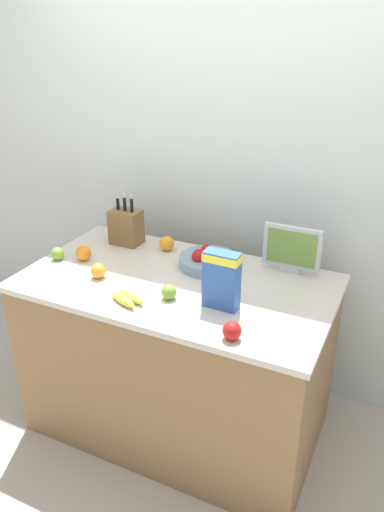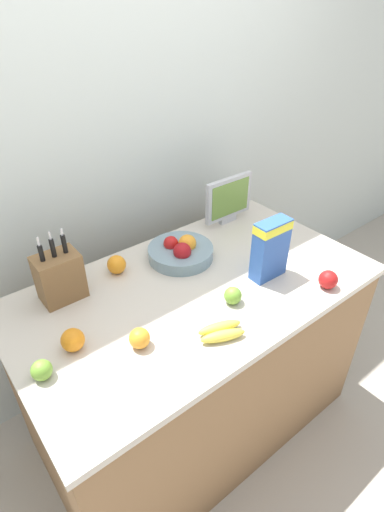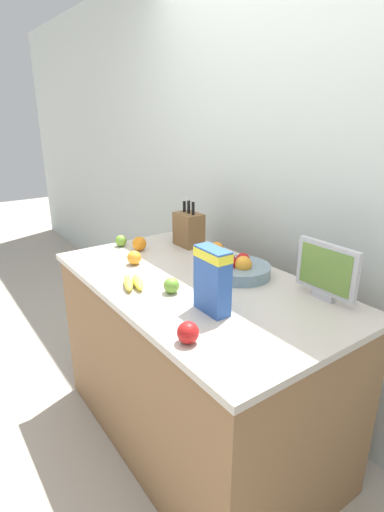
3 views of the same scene
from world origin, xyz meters
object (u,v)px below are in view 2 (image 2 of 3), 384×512
Objects in this scene: knife_block at (59,277)px; apple_rightmost at (42,370)px; apple_near_bananas at (233,296)px; orange_front_right at (117,265)px; apple_by_knife_block at (328,280)px; orange_front_center at (140,338)px; small_monitor at (229,199)px; fruit_bowl at (181,251)px; banana_bunch at (221,332)px; cereal_box at (271,247)px; orange_mid_left at (73,340)px.

knife_block is 4.46× the size of apple_rightmost.
apple_near_bananas is 0.86× the size of orange_front_right.
orange_front_center is (-0.77, 0.20, -0.00)m from apple_by_knife_block.
knife_block is 0.93m from small_monitor.
knife_block is at bearing 144.92° from apple_by_knife_block.
small_monitor reaches higher than apple_near_bananas.
apple_near_bananas is (0.50, -0.44, -0.06)m from knife_block.
fruit_bowl is (-0.40, -0.12, -0.09)m from small_monitor.
cereal_box is at bearing 20.23° from banana_bunch.
fruit_bowl reaches higher than apple_rightmost.
fruit_bowl is at bearing -7.90° from knife_block.
apple_rightmost is (-0.21, -0.34, -0.07)m from knife_block.
small_monitor reaches higher than orange_front_center.
banana_bunch is (-0.18, -0.48, -0.02)m from fruit_bowl.
knife_block is 1.02× the size of fruit_bowl.
apple_rightmost is at bearing -122.43° from knife_block.
knife_block reaches higher than cereal_box.
fruit_bowl is 4.01× the size of orange_front_center.
knife_block is at bearing 138.60° from apple_near_bananas.
small_monitor is 0.84m from banana_bunch.
banana_bunch is 2.28× the size of orange_front_right.
small_monitor is 0.42m from fruit_bowl.
apple_rightmost is at bearing 159.18° from banana_bunch.
knife_block is 1.14× the size of cereal_box.
banana_bunch is 2.39× the size of apple_by_knife_block.
small_monitor is (0.92, 0.05, 0.03)m from knife_block.
orange_mid_left reaches higher than apple_near_bananas.
knife_block reaches higher than orange_front_right.
small_monitor is at bearing 68.76° from cereal_box.
small_monitor reaches higher than apple_by_knife_block.
apple_near_bananas is 0.87× the size of orange_mid_left.
orange_front_center is (-0.64, -0.01, -0.11)m from cereal_box.
fruit_bowl is 0.65m from orange_mid_left.
knife_block is 0.40m from apple_rightmost.
cereal_box is at bearing 122.66° from apple_by_knife_block.
small_monitor reaches higher than orange_mid_left.
knife_block is at bearing -177.48° from orange_front_right.
banana_bunch is 2.30× the size of orange_mid_left.
apple_near_bananas is at bearing -60.77° from orange_front_right.
small_monitor is at bearing 18.05° from orange_mid_left.
apple_by_knife_block is 0.96× the size of orange_mid_left.
orange_front_center is at bearing -76.61° from knife_block.
apple_near_bananas is at bearing -94.13° from fruit_bowl.
orange_mid_left reaches higher than orange_front_center.
knife_block is 4.30× the size of apple_near_bananas.
cereal_box is at bearing 9.07° from apple_near_bananas.
orange_front_center is (-0.43, -0.34, 0.00)m from fruit_bowl.
cereal_box is at bearing -112.36° from small_monitor.
apple_rightmost is (-0.56, 0.21, 0.01)m from banana_bunch.
fruit_bowl reaches higher than apple_by_knife_block.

